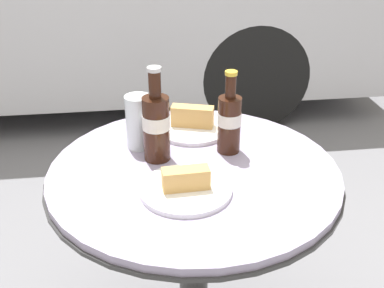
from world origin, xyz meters
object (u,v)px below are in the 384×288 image
Objects in this scene: lunch_plate_near at (186,186)px; bistro_table at (194,218)px; drinking_glass at (139,124)px; lunch_plate_far at (192,124)px; cola_bottle_left at (229,121)px; cola_bottle_right at (156,124)px.

bistro_table is at bearing 72.41° from lunch_plate_near.
drinking_glass is 0.70× the size of lunch_plate_far.
lunch_plate_near is 1.02× the size of lunch_plate_far.
cola_bottle_right is at bearing -174.71° from cola_bottle_left.
drinking_glass reaches higher than lunch_plate_far.
cola_bottle_left reaches higher than lunch_plate_far.
cola_bottle_right is 0.20m from lunch_plate_near.
lunch_plate_far is (0.11, 0.15, -0.08)m from cola_bottle_right.
lunch_plate_near is (0.10, -0.24, -0.05)m from drinking_glass.
cola_bottle_left is 1.04× the size of lunch_plate_near.
cola_bottle_left is 1.52× the size of drinking_glass.
lunch_plate_far is at bearing 83.47° from bistro_table.
lunch_plate_near is at bearing -67.85° from drinking_glass.
bistro_table is 0.28m from lunch_plate_far.
lunch_plate_near is at bearing -126.55° from cola_bottle_left.
cola_bottle_right is 1.69× the size of drinking_glass.
drinking_glass is 0.18m from lunch_plate_far.
lunch_plate_near reaches higher than bistro_table.
lunch_plate_far is (-0.08, 0.14, -0.07)m from cola_bottle_left.
lunch_plate_near is at bearing -100.22° from lunch_plate_far.
cola_bottle_left reaches higher than drinking_glass.
cola_bottle_left is at bearing 5.29° from cola_bottle_right.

